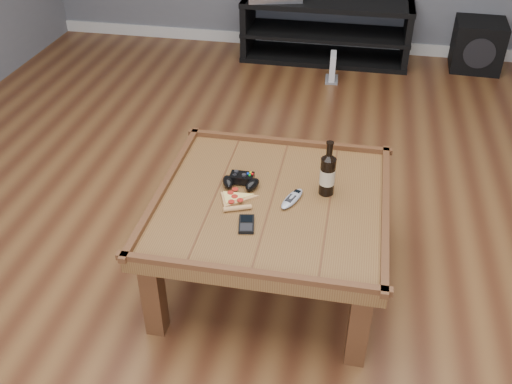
% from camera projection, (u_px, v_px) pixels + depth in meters
% --- Properties ---
extents(ground, '(6.00, 6.00, 0.00)m').
position_uv_depth(ground, '(270.00, 275.00, 2.74)').
color(ground, '#4B2715').
rests_on(ground, ground).
extents(baseboard, '(5.00, 0.02, 0.10)m').
position_uv_depth(baseboard, '(327.00, 43.00, 5.11)').
color(baseboard, silver).
rests_on(baseboard, ground).
extents(coffee_table, '(1.03, 1.03, 0.48)m').
position_uv_depth(coffee_table, '(272.00, 210.00, 2.51)').
color(coffee_table, brown).
rests_on(coffee_table, ground).
extents(media_console, '(1.40, 0.45, 0.50)m').
position_uv_depth(media_console, '(326.00, 31.00, 4.80)').
color(media_console, black).
rests_on(media_console, ground).
extents(beer_bottle, '(0.07, 0.07, 0.26)m').
position_uv_depth(beer_bottle, '(328.00, 173.00, 2.46)').
color(beer_bottle, black).
rests_on(beer_bottle, coffee_table).
extents(game_controller, '(0.19, 0.12, 0.05)m').
position_uv_depth(game_controller, '(241.00, 181.00, 2.55)').
color(game_controller, black).
rests_on(game_controller, coffee_table).
extents(pizza_slice, '(0.20, 0.25, 0.02)m').
position_uv_depth(pizza_slice, '(235.00, 199.00, 2.46)').
color(pizza_slice, tan).
rests_on(pizza_slice, coffee_table).
extents(smartphone, '(0.08, 0.12, 0.02)m').
position_uv_depth(smartphone, '(246.00, 224.00, 2.32)').
color(smartphone, black).
rests_on(smartphone, coffee_table).
extents(remote_control, '(0.11, 0.18, 0.02)m').
position_uv_depth(remote_control, '(292.00, 199.00, 2.46)').
color(remote_control, '#969AA3').
rests_on(remote_control, coffee_table).
extents(subwoofer, '(0.41, 0.41, 0.39)m').
position_uv_depth(subwoofer, '(477.00, 45.00, 4.68)').
color(subwoofer, black).
rests_on(subwoofer, ground).
extents(game_console, '(0.11, 0.18, 0.22)m').
position_uv_depth(game_console, '(332.00, 68.00, 4.52)').
color(game_console, gray).
rests_on(game_console, ground).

